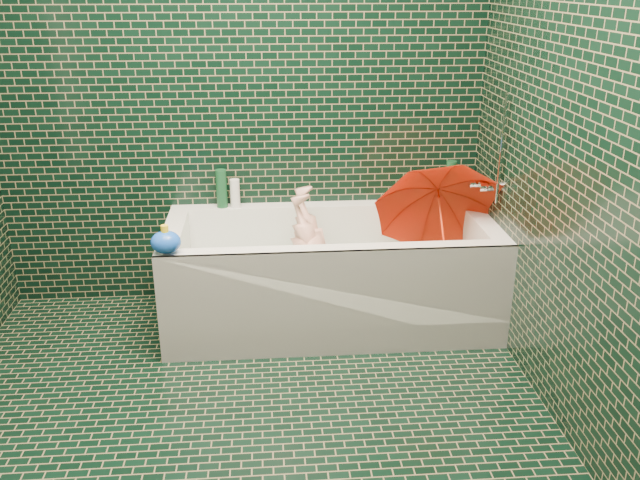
{
  "coord_description": "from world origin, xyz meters",
  "views": [
    {
      "loc": [
        0.13,
        -2.21,
        1.74
      ],
      "look_at": [
        0.38,
        0.82,
        0.54
      ],
      "focal_mm": 38.0,
      "sensor_mm": 36.0,
      "label": 1
    }
  ],
  "objects": [
    {
      "name": "floor",
      "position": [
        0.0,
        0.0,
        0.0
      ],
      "size": [
        2.8,
        2.8,
        0.0
      ],
      "primitive_type": "plane",
      "color": "black",
      "rests_on": "ground"
    },
    {
      "name": "wall_back",
      "position": [
        0.0,
        1.4,
        1.25
      ],
      "size": [
        2.8,
        0.0,
        2.8
      ],
      "primitive_type": "plane",
      "rotation": [
        1.57,
        0.0,
        0.0
      ],
      "color": "black",
      "rests_on": "floor"
    },
    {
      "name": "wall_front",
      "position": [
        0.0,
        -1.4,
        1.25
      ],
      "size": [
        2.8,
        0.0,
        2.8
      ],
      "primitive_type": "plane",
      "rotation": [
        -1.57,
        0.0,
        0.0
      ],
      "color": "black",
      "rests_on": "floor"
    },
    {
      "name": "wall_right",
      "position": [
        1.3,
        0.0,
        1.25
      ],
      "size": [
        0.0,
        2.8,
        2.8
      ],
      "primitive_type": "plane",
      "rotation": [
        1.57,
        0.0,
        -1.57
      ],
      "color": "black",
      "rests_on": "floor"
    },
    {
      "name": "bathtub",
      "position": [
        0.45,
        1.01,
        0.21
      ],
      "size": [
        1.7,
        0.75,
        0.55
      ],
      "color": "white",
      "rests_on": "floor"
    },
    {
      "name": "bath_mat",
      "position": [
        0.45,
        1.02,
        0.16
      ],
      "size": [
        1.35,
        0.47,
        0.01
      ],
      "primitive_type": "cube",
      "color": "green",
      "rests_on": "bathtub"
    },
    {
      "name": "water",
      "position": [
        0.45,
        1.02,
        0.3
      ],
      "size": [
        1.48,
        0.53,
        0.0
      ],
      "primitive_type": "cube",
      "color": "silver",
      "rests_on": "bathtub"
    },
    {
      "name": "faucet",
      "position": [
        1.26,
        1.02,
        0.77
      ],
      "size": [
        0.18,
        0.19,
        0.55
      ],
      "color": "silver",
      "rests_on": "wall_right"
    },
    {
      "name": "child",
      "position": [
        0.39,
        1.03,
        0.31
      ],
      "size": [
        0.9,
        0.49,
        0.39
      ],
      "primitive_type": "imported",
      "rotation": [
        -1.33,
        0.0,
        -1.81
      ],
      "color": "#E5A28F",
      "rests_on": "bathtub"
    },
    {
      "name": "umbrella",
      "position": [
        1.01,
        0.96,
        0.54
      ],
      "size": [
        0.83,
        0.97,
        0.93
      ],
      "primitive_type": "imported",
      "rotation": [
        0.53,
        -0.17,
        -0.2
      ],
      "color": "red",
      "rests_on": "bathtub"
    },
    {
      "name": "soap_bottle_a",
      "position": [
        1.25,
        1.34,
        0.55
      ],
      "size": [
        0.12,
        0.12,
        0.28
      ],
      "primitive_type": "imported",
      "rotation": [
        0.0,
        0.0,
        0.08
      ],
      "color": "white",
      "rests_on": "bathtub"
    },
    {
      "name": "soap_bottle_b",
      "position": [
        1.25,
        1.35,
        0.55
      ],
      "size": [
        0.13,
        0.13,
        0.21
      ],
      "primitive_type": "imported",
      "rotation": [
        0.0,
        0.0,
        0.44
      ],
      "color": "#531F77",
      "rests_on": "bathtub"
    },
    {
      "name": "soap_bottle_c",
      "position": [
        1.11,
        1.34,
        0.55
      ],
      "size": [
        0.16,
        0.16,
        0.16
      ],
      "primitive_type": "imported",
      "rotation": [
        0.0,
        0.0,
        -0.4
      ],
      "color": "#134223",
      "rests_on": "bathtub"
    },
    {
      "name": "bottle_right_tall",
      "position": [
        1.14,
        1.32,
        0.67
      ],
      "size": [
        0.06,
        0.06,
        0.24
      ],
      "primitive_type": "cylinder",
      "rotation": [
        0.0,
        0.0,
        -0.09
      ],
      "color": "#134223",
      "rests_on": "bathtub"
    },
    {
      "name": "bottle_right_pump",
      "position": [
        1.19,
        1.34,
        0.65
      ],
      "size": [
        0.06,
        0.06,
        0.19
      ],
      "primitive_type": "cylinder",
      "rotation": [
        0.0,
        0.0,
        0.11
      ],
      "color": "silver",
      "rests_on": "bathtub"
    },
    {
      "name": "bottle_left_tall",
      "position": [
        -0.12,
        1.34,
        0.65
      ],
      "size": [
        0.08,
        0.08,
        0.21
      ],
      "primitive_type": "cylinder",
      "rotation": [
        0.0,
        0.0,
        0.32
      ],
      "color": "#134223",
      "rests_on": "bathtub"
    },
    {
      "name": "bottle_left_short",
      "position": [
        -0.05,
        1.33,
        0.63
      ],
      "size": [
        0.06,
        0.06,
        0.16
      ],
      "primitive_type": "cylinder",
      "rotation": [
        0.0,
        0.0,
        -0.1
      ],
      "color": "white",
      "rests_on": "bathtub"
    },
    {
      "name": "rubber_duck",
      "position": [
        0.94,
        1.35,
        0.6
      ],
      "size": [
        0.13,
        0.1,
        0.1
      ],
      "rotation": [
        0.0,
        0.0,
        -0.25
      ],
      "color": "yellow",
      "rests_on": "bathtub"
    },
    {
      "name": "bath_toy",
      "position": [
        -0.34,
        0.69,
        0.61
      ],
      "size": [
        0.15,
        0.13,
        0.13
      ],
      "rotation": [
        0.0,
        0.0,
        -0.17
      ],
      "color": "blue",
      "rests_on": "bathtub"
    }
  ]
}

